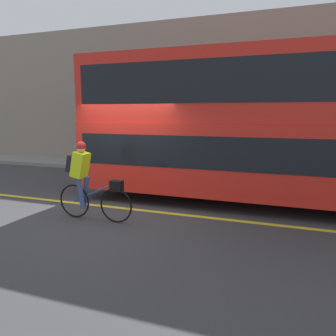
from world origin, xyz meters
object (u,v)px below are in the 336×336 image
at_px(trash_bin, 101,153).
at_px(street_sign_post, 288,137).
at_px(cyclist_on_bike, 86,178).
at_px(bus, 279,121).

xyz_separation_m(trash_bin, street_sign_post, (7.45, -0.01, 0.89)).
distance_m(cyclist_on_bike, street_sign_post, 7.42).
bearing_deg(trash_bin, cyclist_on_bike, -61.16).
relative_size(trash_bin, street_sign_post, 0.36).
bearing_deg(bus, trash_bin, 152.99).
bearing_deg(bus, cyclist_on_bike, -146.38).
bearing_deg(trash_bin, bus, -27.01).
relative_size(bus, street_sign_post, 4.19).
bearing_deg(cyclist_on_bike, bus, 33.62).
xyz_separation_m(cyclist_on_bike, trash_bin, (-3.42, 6.21, -0.33)).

